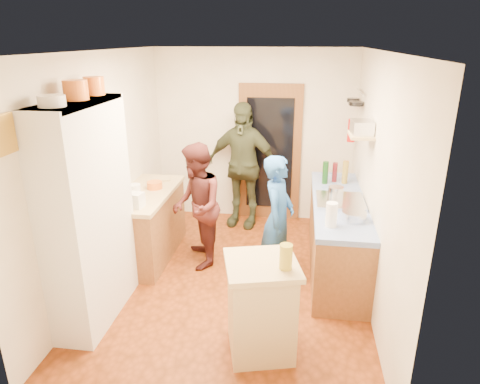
% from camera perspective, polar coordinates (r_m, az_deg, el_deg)
% --- Properties ---
extents(floor, '(3.00, 4.00, 0.02)m').
position_cam_1_polar(floor, '(5.21, -0.77, -11.75)').
color(floor, brown).
rests_on(floor, ground).
extents(ceiling, '(3.00, 4.00, 0.02)m').
position_cam_1_polar(ceiling, '(4.44, -0.94, 18.41)').
color(ceiling, silver).
rests_on(ceiling, ground).
extents(wall_back, '(3.00, 0.02, 2.60)m').
position_cam_1_polar(wall_back, '(6.59, 1.86, 7.41)').
color(wall_back, silver).
rests_on(wall_back, ground).
extents(wall_front, '(3.00, 0.02, 2.60)m').
position_cam_1_polar(wall_front, '(2.85, -7.16, -10.27)').
color(wall_front, silver).
rests_on(wall_front, ground).
extents(wall_left, '(0.02, 4.00, 2.60)m').
position_cam_1_polar(wall_left, '(5.11, -17.86, 2.72)').
color(wall_left, silver).
rests_on(wall_left, ground).
extents(wall_right, '(0.02, 4.00, 2.60)m').
position_cam_1_polar(wall_right, '(4.68, 17.74, 1.20)').
color(wall_right, silver).
rests_on(wall_right, ground).
extents(door_frame, '(0.95, 0.06, 2.10)m').
position_cam_1_polar(door_frame, '(6.58, 3.97, 5.13)').
color(door_frame, brown).
rests_on(door_frame, ground).
extents(door_glass, '(0.70, 0.02, 1.70)m').
position_cam_1_polar(door_glass, '(6.55, 3.95, 5.05)').
color(door_glass, black).
rests_on(door_glass, door_frame).
extents(hutch_body, '(0.40, 1.20, 2.20)m').
position_cam_1_polar(hutch_body, '(4.41, -19.48, -2.94)').
color(hutch_body, silver).
rests_on(hutch_body, ground).
extents(hutch_top_shelf, '(0.40, 1.14, 0.04)m').
position_cam_1_polar(hutch_top_shelf, '(4.13, -21.21, 11.01)').
color(hutch_top_shelf, silver).
rests_on(hutch_top_shelf, hutch_body).
extents(plate_stack, '(0.22, 0.22, 0.09)m').
position_cam_1_polar(plate_stack, '(3.83, -23.81, 11.05)').
color(plate_stack, white).
rests_on(plate_stack, hutch_top_shelf).
extents(orange_pot_a, '(0.22, 0.22, 0.17)m').
position_cam_1_polar(orange_pot_a, '(4.16, -21.07, 12.57)').
color(orange_pot_a, orange).
rests_on(orange_pot_a, hutch_top_shelf).
extents(orange_pot_b, '(0.20, 0.20, 0.17)m').
position_cam_1_polar(orange_pot_b, '(4.48, -18.88, 13.26)').
color(orange_pot_b, orange).
rests_on(orange_pot_b, hutch_top_shelf).
extents(left_counter_base, '(0.60, 1.40, 0.85)m').
position_cam_1_polar(left_counter_base, '(5.68, -12.18, -4.48)').
color(left_counter_base, brown).
rests_on(left_counter_base, ground).
extents(left_counter_top, '(0.64, 1.44, 0.05)m').
position_cam_1_polar(left_counter_top, '(5.51, -12.52, -0.21)').
color(left_counter_top, tan).
rests_on(left_counter_top, left_counter_base).
extents(toaster, '(0.25, 0.19, 0.17)m').
position_cam_1_polar(toaster, '(5.01, -14.03, -1.02)').
color(toaster, white).
rests_on(toaster, left_counter_top).
extents(kettle, '(0.18, 0.18, 0.16)m').
position_cam_1_polar(kettle, '(5.32, -13.84, 0.15)').
color(kettle, white).
rests_on(kettle, left_counter_top).
extents(orange_bowl, '(0.24, 0.24, 0.09)m').
position_cam_1_polar(orange_bowl, '(5.58, -11.31, 0.91)').
color(orange_bowl, orange).
rests_on(orange_bowl, left_counter_top).
extents(chopping_board, '(0.35, 0.29, 0.02)m').
position_cam_1_polar(chopping_board, '(5.93, -10.75, 1.75)').
color(chopping_board, tan).
rests_on(chopping_board, left_counter_top).
extents(right_counter_base, '(0.60, 2.20, 0.84)m').
position_cam_1_polar(right_counter_base, '(5.42, 12.73, -5.77)').
color(right_counter_base, brown).
rests_on(right_counter_base, ground).
extents(right_counter_top, '(0.62, 2.22, 0.06)m').
position_cam_1_polar(right_counter_top, '(5.25, 13.10, -1.34)').
color(right_counter_top, '#0731A4').
rests_on(right_counter_top, right_counter_base).
extents(hob, '(0.55, 0.58, 0.04)m').
position_cam_1_polar(hob, '(5.15, 13.22, -1.16)').
color(hob, silver).
rests_on(hob, right_counter_top).
extents(pot_on_hob, '(0.18, 0.18, 0.12)m').
position_cam_1_polar(pot_on_hob, '(5.21, 12.65, 0.07)').
color(pot_on_hob, silver).
rests_on(pot_on_hob, hob).
extents(bottle_a, '(0.09, 0.09, 0.30)m').
position_cam_1_polar(bottle_a, '(5.74, 11.30, 2.55)').
color(bottle_a, '#143F14').
rests_on(bottle_a, right_counter_top).
extents(bottle_b, '(0.07, 0.07, 0.26)m').
position_cam_1_polar(bottle_b, '(5.85, 12.52, 2.60)').
color(bottle_b, '#591419').
rests_on(bottle_b, right_counter_top).
extents(bottle_c, '(0.09, 0.09, 0.31)m').
position_cam_1_polar(bottle_c, '(5.81, 13.85, 2.58)').
color(bottle_c, olive).
rests_on(bottle_c, right_counter_top).
extents(paper_towel, '(0.13, 0.13, 0.26)m').
position_cam_1_polar(paper_towel, '(4.45, 12.09, -2.97)').
color(paper_towel, white).
rests_on(paper_towel, right_counter_top).
extents(mixing_bowl, '(0.26, 0.26, 0.10)m').
position_cam_1_polar(mixing_bowl, '(4.68, 14.94, -3.11)').
color(mixing_bowl, silver).
rests_on(mixing_bowl, right_counter_top).
extents(island_base, '(0.67, 0.67, 0.86)m').
position_cam_1_polar(island_base, '(3.98, 2.81, -15.40)').
color(island_base, tan).
rests_on(island_base, ground).
extents(island_top, '(0.76, 0.76, 0.05)m').
position_cam_1_polar(island_top, '(3.73, 2.93, -9.69)').
color(island_top, tan).
rests_on(island_top, island_base).
extents(cutting_board, '(0.41, 0.36, 0.02)m').
position_cam_1_polar(cutting_board, '(3.76, 2.04, -9.23)').
color(cutting_board, white).
rests_on(cutting_board, island_top).
extents(oil_jar, '(0.13, 0.13, 0.22)m').
position_cam_1_polar(oil_jar, '(3.59, 6.14, -8.57)').
color(oil_jar, '#AD9E2D').
rests_on(oil_jar, island_top).
extents(pan_rail, '(0.02, 0.65, 0.02)m').
position_cam_1_polar(pan_rail, '(6.00, 15.78, 12.72)').
color(pan_rail, silver).
rests_on(pan_rail, wall_right).
extents(pan_hang_a, '(0.18, 0.18, 0.05)m').
position_cam_1_polar(pan_hang_a, '(5.83, 15.27, 11.29)').
color(pan_hang_a, black).
rests_on(pan_hang_a, pan_rail).
extents(pan_hang_b, '(0.16, 0.16, 0.05)m').
position_cam_1_polar(pan_hang_b, '(6.03, 15.04, 11.39)').
color(pan_hang_b, black).
rests_on(pan_hang_b, pan_rail).
extents(pan_hang_c, '(0.17, 0.17, 0.05)m').
position_cam_1_polar(pan_hang_c, '(6.23, 14.85, 11.75)').
color(pan_hang_c, black).
rests_on(pan_hang_c, pan_rail).
extents(wall_shelf, '(0.26, 0.42, 0.03)m').
position_cam_1_polar(wall_shelf, '(4.99, 15.85, 7.29)').
color(wall_shelf, tan).
rests_on(wall_shelf, wall_right).
extents(radio, '(0.24, 0.31, 0.15)m').
position_cam_1_polar(radio, '(4.97, 15.94, 8.30)').
color(radio, silver).
rests_on(radio, wall_shelf).
extents(ext_bracket, '(0.06, 0.10, 0.04)m').
position_cam_1_polar(ext_bracket, '(6.26, 15.16, 7.48)').
color(ext_bracket, black).
rests_on(ext_bracket, wall_right).
extents(fire_extinguisher, '(0.11, 0.11, 0.32)m').
position_cam_1_polar(fire_extinguisher, '(6.25, 14.66, 7.96)').
color(fire_extinguisher, red).
rests_on(fire_extinguisher, wall_right).
extents(picture_frame, '(0.03, 0.25, 0.30)m').
position_cam_1_polar(picture_frame, '(3.63, -29.05, 6.68)').
color(picture_frame, gold).
rests_on(picture_frame, wall_left).
extents(person_hob, '(0.46, 0.60, 1.50)m').
position_cam_1_polar(person_hob, '(4.96, 5.34, -3.65)').
color(person_hob, '#21529F').
rests_on(person_hob, ground).
extents(person_left, '(0.79, 0.90, 1.56)m').
position_cam_1_polar(person_left, '(5.29, -5.51, -1.75)').
color(person_left, '#441B19').
rests_on(person_left, ground).
extents(person_back, '(1.17, 0.68, 1.88)m').
position_cam_1_polar(person_back, '(6.34, 0.39, 3.55)').
color(person_back, '#323722').
rests_on(person_back, ground).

